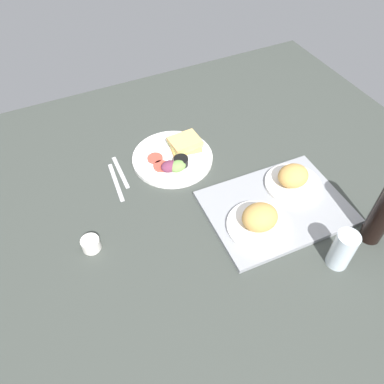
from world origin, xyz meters
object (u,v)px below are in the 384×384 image
(bread_plate_near, at_px, (293,180))
(drinking_glass, at_px, (343,250))
(soda_bottle, at_px, (383,213))
(knife, at_px, (116,182))
(fork, at_px, (120,172))
(plate_with_salad, at_px, (176,156))
(espresso_cup, at_px, (91,244))
(serving_tray, at_px, (276,207))
(bread_plate_far, at_px, (259,221))

(bread_plate_near, relative_size, drinking_glass, 1.46)
(soda_bottle, xyz_separation_m, knife, (0.64, -0.56, -0.12))
(soda_bottle, bearing_deg, fork, -44.75)
(plate_with_salad, relative_size, drinking_glass, 2.26)
(drinking_glass, height_order, espresso_cup, drinking_glass)
(bread_plate_near, relative_size, fork, 1.13)
(soda_bottle, bearing_deg, knife, -41.41)
(bread_plate_near, relative_size, espresso_cup, 3.42)
(serving_tray, xyz_separation_m, drinking_glass, (-0.05, 0.25, 0.06))
(bread_plate_far, xyz_separation_m, fork, (0.31, -0.43, -0.05))
(bread_plate_far, relative_size, espresso_cup, 3.59)
(drinking_glass, xyz_separation_m, soda_bottle, (-0.15, -0.03, 0.05))
(bread_plate_far, bearing_deg, espresso_cup, -18.40)
(serving_tray, distance_m, bread_plate_near, 0.12)
(fork, bearing_deg, drinking_glass, 36.66)
(bread_plate_near, distance_m, knife, 0.61)
(serving_tray, xyz_separation_m, bread_plate_far, (0.10, 0.05, 0.04))
(serving_tray, bearing_deg, drinking_glass, 100.76)
(espresso_cup, bearing_deg, knife, -123.09)
(bread_plate_near, relative_size, bread_plate_far, 0.95)
(bread_plate_near, distance_m, espresso_cup, 0.69)
(serving_tray, xyz_separation_m, knife, (0.44, -0.34, -0.01))
(bread_plate_far, relative_size, knife, 1.06)
(soda_bottle, bearing_deg, bread_plate_far, -29.45)
(plate_with_salad, distance_m, espresso_cup, 0.46)
(serving_tray, relative_size, soda_bottle, 1.91)
(bread_plate_near, relative_size, plate_with_salad, 0.65)
(bread_plate_near, height_order, bread_plate_far, bread_plate_far)
(drinking_glass, distance_m, soda_bottle, 0.16)
(bread_plate_near, xyz_separation_m, drinking_glass, (0.05, 0.30, 0.02))
(drinking_glass, bearing_deg, soda_bottle, -169.73)
(serving_tray, xyz_separation_m, soda_bottle, (-0.20, 0.22, 0.11))
(plate_with_salad, bearing_deg, serving_tray, 119.32)
(knife, bearing_deg, bread_plate_near, 65.71)
(bread_plate_near, xyz_separation_m, knife, (0.53, -0.29, -0.05))
(espresso_cup, distance_m, knife, 0.28)
(bread_plate_near, height_order, drinking_glass, drinking_glass)
(serving_tray, distance_m, espresso_cup, 0.60)
(espresso_cup, bearing_deg, fork, -123.67)
(espresso_cup, bearing_deg, soda_bottle, 157.16)
(drinking_glass, height_order, fork, drinking_glass)
(drinking_glass, height_order, knife, drinking_glass)
(drinking_glass, relative_size, espresso_cup, 2.34)
(bread_plate_near, distance_m, soda_bottle, 0.30)
(bread_plate_far, relative_size, plate_with_salad, 0.68)
(fork, bearing_deg, bread_plate_near, 57.50)
(bread_plate_near, bearing_deg, drinking_glass, 80.61)
(plate_with_salad, relative_size, fork, 1.74)
(bread_plate_far, xyz_separation_m, drinking_glass, (-0.15, 0.20, 0.02))
(bread_plate_near, bearing_deg, plate_with_salad, -45.90)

